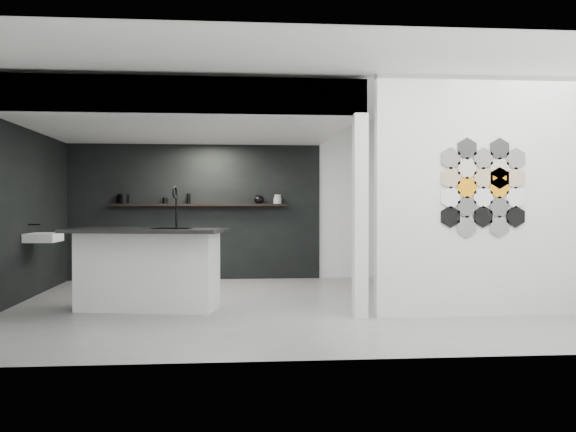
# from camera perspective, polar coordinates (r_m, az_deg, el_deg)

# --- Properties ---
(floor) EXTENTS (7.00, 6.00, 0.01)m
(floor) POSITION_cam_1_polar(r_m,az_deg,el_deg) (8.42, -0.50, -7.92)
(floor) COLOR slate
(partition_panel) EXTENTS (2.45, 0.15, 2.80)m
(partition_panel) POSITION_cam_1_polar(r_m,az_deg,el_deg) (7.85, 16.55, 1.68)
(partition_panel) COLOR silver
(partition_panel) RESTS_ON floor
(bay_clad_back) EXTENTS (4.40, 0.04, 2.35)m
(bay_clad_back) POSITION_cam_1_polar(r_m,az_deg,el_deg) (11.28, -8.34, 0.35)
(bay_clad_back) COLOR black
(bay_clad_back) RESTS_ON floor
(bay_clad_left) EXTENTS (0.04, 4.00, 2.35)m
(bay_clad_left) POSITION_cam_1_polar(r_m,az_deg,el_deg) (9.70, -21.91, 0.19)
(bay_clad_left) COLOR black
(bay_clad_left) RESTS_ON floor
(bulkhead) EXTENTS (4.40, 4.00, 0.40)m
(bulkhead) POSITION_cam_1_polar(r_m,az_deg,el_deg) (9.39, -9.03, 8.63)
(bulkhead) COLOR silver
(bulkhead) RESTS_ON corner_column
(corner_column) EXTENTS (0.16, 0.16, 2.35)m
(corner_column) POSITION_cam_1_polar(r_m,az_deg,el_deg) (7.44, 6.44, 0.03)
(corner_column) COLOR silver
(corner_column) RESTS_ON floor
(fascia_beam) EXTENTS (4.40, 0.16, 0.40)m
(fascia_beam) POSITION_cam_1_polar(r_m,az_deg,el_deg) (7.50, -10.03, 10.58)
(fascia_beam) COLOR silver
(fascia_beam) RESTS_ON corner_column
(wall_basin) EXTENTS (0.40, 0.60, 0.12)m
(wall_basin) POSITION_cam_1_polar(r_m,az_deg,el_deg) (9.45, -20.91, -1.80)
(wall_basin) COLOR silver
(wall_basin) RESTS_ON bay_clad_left
(display_shelf) EXTENTS (3.00, 0.15, 0.04)m
(display_shelf) POSITION_cam_1_polar(r_m,az_deg,el_deg) (11.16, -7.86, 0.99)
(display_shelf) COLOR black
(display_shelf) RESTS_ON bay_clad_back
(kitchen_island) EXTENTS (2.04, 1.21, 1.54)m
(kitchen_island) POSITION_cam_1_polar(r_m,az_deg,el_deg) (8.14, -12.34, -4.53)
(kitchen_island) COLOR silver
(kitchen_island) RESTS_ON floor
(stockpot) EXTENTS (0.21, 0.21, 0.16)m
(stockpot) POSITION_cam_1_polar(r_m,az_deg,el_deg) (11.30, -14.44, 1.48)
(stockpot) COLOR black
(stockpot) RESTS_ON display_shelf
(kettle) EXTENTS (0.19, 0.19, 0.15)m
(kettle) POSITION_cam_1_polar(r_m,az_deg,el_deg) (11.16, -2.60, 1.48)
(kettle) COLOR black
(kettle) RESTS_ON display_shelf
(glass_bowl) EXTENTS (0.18, 0.18, 0.10)m
(glass_bowl) POSITION_cam_1_polar(r_m,az_deg,el_deg) (11.18, -0.94, 1.36)
(glass_bowl) COLOR gray
(glass_bowl) RESTS_ON display_shelf
(glass_vase) EXTENTS (0.13, 0.13, 0.16)m
(glass_vase) POSITION_cam_1_polar(r_m,az_deg,el_deg) (11.18, -0.93, 1.50)
(glass_vase) COLOR gray
(glass_vase) RESTS_ON display_shelf
(bottle_dark) EXTENTS (0.08, 0.08, 0.18)m
(bottle_dark) POSITION_cam_1_polar(r_m,az_deg,el_deg) (11.18, -8.84, 1.54)
(bottle_dark) COLOR black
(bottle_dark) RESTS_ON display_shelf
(utensil_cup) EXTENTS (0.10, 0.10, 0.10)m
(utensil_cup) POSITION_cam_1_polar(r_m,az_deg,el_deg) (11.21, -10.88, 1.35)
(utensil_cup) COLOR black
(utensil_cup) RESTS_ON display_shelf
(hex_tile_cluster) EXTENTS (1.04, 0.02, 1.16)m
(hex_tile_cluster) POSITION_cam_1_polar(r_m,az_deg,el_deg) (7.78, 17.02, 2.46)
(hex_tile_cluster) COLOR black
(hex_tile_cluster) RESTS_ON partition_panel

